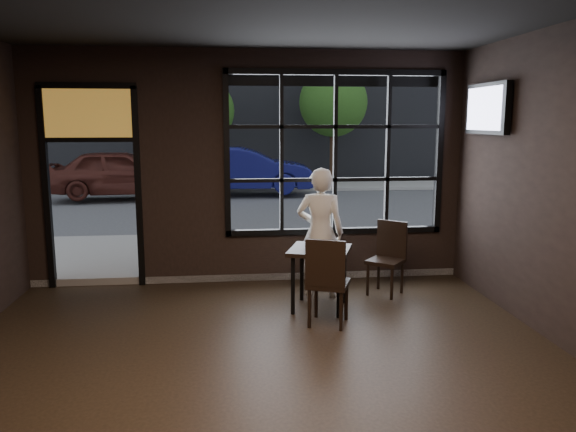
{
  "coord_description": "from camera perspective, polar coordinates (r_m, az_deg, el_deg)",
  "views": [
    {
      "loc": [
        -0.29,
        -4.22,
        2.25
      ],
      "look_at": [
        0.4,
        2.2,
        1.15
      ],
      "focal_mm": 35.0,
      "sensor_mm": 36.0,
      "label": 1
    }
  ],
  "objects": [
    {
      "name": "chair_near",
      "position": [
        6.27,
        4.14,
        -6.57
      ],
      "size": [
        0.56,
        0.56,
        1.0
      ],
      "primitive_type": "cube",
      "rotation": [
        0.0,
        0.0,
        2.77
      ],
      "color": "black",
      "rests_on": "floor"
    },
    {
      "name": "street_asphalt",
      "position": [
        28.31,
        -5.54,
        5.04
      ],
      "size": [
        60.0,
        41.0,
        0.04
      ],
      "primitive_type": "cube",
      "color": "#545456",
      "rests_on": "ground"
    },
    {
      "name": "man",
      "position": [
        7.2,
        3.29,
        -1.68
      ],
      "size": [
        0.69,
        0.53,
        1.67
      ],
      "primitive_type": "imported",
      "rotation": [
        0.0,
        0.0,
        2.9
      ],
      "color": "silver",
      "rests_on": "floor"
    },
    {
      "name": "tv",
      "position": [
        7.5,
        19.6,
        10.23
      ],
      "size": [
        0.12,
        1.07,
        0.63
      ],
      "primitive_type": "cube",
      "color": "black",
      "rests_on": "wall_right"
    },
    {
      "name": "floor",
      "position": [
        4.8,
        -2.05,
        -18.45
      ],
      "size": [
        6.0,
        7.0,
        0.02
      ],
      "primitive_type": "cube",
      "color": "black",
      "rests_on": "ground"
    },
    {
      "name": "stained_transom",
      "position": [
        7.93,
        -19.62,
        9.84
      ],
      "size": [
        1.2,
        0.06,
        0.7
      ],
      "primitive_type": "cube",
      "color": "orange",
      "rests_on": "ground"
    },
    {
      "name": "cup",
      "position": [
        6.53,
        2.26,
        -3.22
      ],
      "size": [
        0.15,
        0.15,
        0.1
      ],
      "primitive_type": "imported",
      "rotation": [
        0.0,
        0.0,
        -0.3
      ],
      "color": "silver",
      "rests_on": "cafe_table"
    },
    {
      "name": "navy_car",
      "position": [
        16.98,
        -4.46,
        4.67
      ],
      "size": [
        4.16,
        1.59,
        1.35
      ],
      "primitive_type": "imported",
      "rotation": [
        0.0,
        0.0,
        1.53
      ],
      "color": "#121454",
      "rests_on": "street_asphalt"
    },
    {
      "name": "chair_window",
      "position": [
        7.42,
        9.88,
        -4.31
      ],
      "size": [
        0.58,
        0.58,
        0.95
      ],
      "primitive_type": "cube",
      "rotation": [
        0.0,
        0.0,
        -0.69
      ],
      "color": "black",
      "rests_on": "floor"
    },
    {
      "name": "building_across",
      "position": [
        27.72,
        -5.79,
        20.55
      ],
      "size": [
        28.0,
        12.0,
        15.0
      ],
      "primitive_type": "cube",
      "color": "#5B5956",
      "rests_on": "ground"
    },
    {
      "name": "tree_right",
      "position": [
        19.92,
        4.6,
        11.39
      ],
      "size": [
        2.38,
        2.38,
        4.05
      ],
      "color": "#332114",
      "rests_on": "street_asphalt"
    },
    {
      "name": "window_frame",
      "position": [
        7.88,
        4.81,
        6.36
      ],
      "size": [
        3.06,
        0.12,
        2.28
      ],
      "primitive_type": "cube",
      "color": "black",
      "rests_on": "ground"
    },
    {
      "name": "cafe_table",
      "position": [
        6.8,
        3.21,
        -6.34
      ],
      "size": [
        0.88,
        0.88,
        0.75
      ],
      "primitive_type": "cube",
      "rotation": [
        0.0,
        0.0,
        -0.32
      ],
      "color": "black",
      "rests_on": "floor"
    },
    {
      "name": "hotdog",
      "position": [
        6.81,
        3.07,
        -2.85
      ],
      "size": [
        0.21,
        0.1,
        0.06
      ],
      "primitive_type": null,
      "rotation": [
        0.0,
        0.0,
        -0.11
      ],
      "color": "tan",
      "rests_on": "cafe_table"
    },
    {
      "name": "maroon_car",
      "position": [
        16.68,
        -16.62,
        4.21
      ],
      "size": [
        4.1,
        1.92,
        1.36
      ],
      "primitive_type": "imported",
      "rotation": [
        0.0,
        0.0,
        1.65
      ],
      "color": "#4D1F18",
      "rests_on": "street_asphalt"
    },
    {
      "name": "tree_left",
      "position": [
        19.0,
        -8.74,
        10.52
      ],
      "size": [
        2.13,
        2.13,
        3.64
      ],
      "color": "#332114",
      "rests_on": "street_asphalt"
    }
  ]
}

